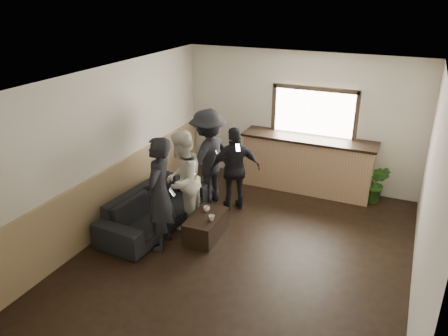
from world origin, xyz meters
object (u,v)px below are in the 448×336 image
at_px(person_a, 159,194).
at_px(person_b, 182,180).
at_px(coffee_table, 206,226).
at_px(potted_plant, 377,184).
at_px(sofa, 155,208).
at_px(person_d, 235,169).
at_px(cup_a, 206,209).
at_px(person_c, 208,157).
at_px(cup_b, 212,218).
at_px(bar_counter, 307,161).

bearing_deg(person_a, person_b, 167.59).
bearing_deg(coffee_table, potted_plant, 45.24).
bearing_deg(person_a, sofa, -152.37).
xyz_separation_m(sofa, coffee_table, (0.99, 0.01, -0.14)).
bearing_deg(person_d, person_b, 23.70).
bearing_deg(person_a, cup_a, 133.63).
bearing_deg(sofa, cup_a, -75.51).
distance_m(sofa, person_a, 0.93).
bearing_deg(person_b, person_c, 168.45).
bearing_deg(cup_b, bar_counter, 70.64).
distance_m(potted_plant, person_a, 4.33).
height_order(coffee_table, person_c, person_c).
distance_m(bar_counter, person_b, 2.87).
relative_size(sofa, coffee_table, 2.60).
relative_size(bar_counter, potted_plant, 3.33).
relative_size(cup_a, potted_plant, 0.14).
height_order(cup_b, potted_plant, potted_plant).
height_order(person_b, person_c, person_c).
distance_m(bar_counter, person_d, 1.75).
xyz_separation_m(cup_a, potted_plant, (2.55, 2.34, -0.03)).
relative_size(sofa, person_d, 1.41).
bearing_deg(bar_counter, cup_a, -115.63).
bearing_deg(cup_a, person_c, 114.33).
height_order(person_a, person_d, person_a).
bearing_deg(potted_plant, person_b, -142.62).
bearing_deg(person_d, person_a, 36.09).
distance_m(coffee_table, potted_plant, 3.53).
height_order(cup_a, cup_b, cup_b).
bearing_deg(person_a, bar_counter, 139.94).
height_order(potted_plant, person_c, person_c).
xyz_separation_m(bar_counter, person_c, (-1.62, -1.34, 0.30)).
distance_m(potted_plant, person_b, 3.84).
bearing_deg(person_d, cup_b, 60.03).
relative_size(coffee_table, person_c, 0.47).
relative_size(person_b, person_d, 1.08).
xyz_separation_m(potted_plant, person_c, (-3.03, -1.29, 0.53)).
height_order(cup_b, person_a, person_a).
xyz_separation_m(person_c, person_d, (0.59, -0.06, -0.13)).
bearing_deg(person_a, person_d, 148.52).
height_order(bar_counter, cup_b, bar_counter).
relative_size(cup_b, potted_plant, 0.12).
height_order(bar_counter, coffee_table, bar_counter).
bearing_deg(sofa, person_c, -16.19).
relative_size(potted_plant, person_d, 0.50).
distance_m(person_c, person_d, 0.60).
relative_size(potted_plant, person_c, 0.43).
height_order(cup_a, person_c, person_c).
bearing_deg(person_a, cup_b, 110.82).
bearing_deg(sofa, person_b, -61.59).
relative_size(potted_plant, person_a, 0.43).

